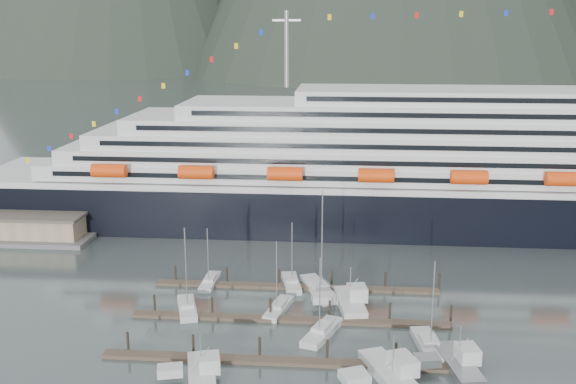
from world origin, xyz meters
name	(u,v)px	position (x,y,z in m)	size (l,w,h in m)	color
ground	(322,331)	(0.00, 0.00, 0.00)	(1600.00, 1600.00, 0.00)	#445150
cruise_ship	(471,174)	(30.03, 54.94, 12.04)	(210.00, 30.40, 50.30)	black
dock_near	(282,361)	(-4.93, -9.95, 0.31)	(48.18, 2.28, 3.20)	#4E4232
dock_mid	(290,319)	(-4.93, 3.05, 0.31)	(48.18, 2.28, 3.20)	#4E4232
dock_far	(296,286)	(-4.93, 16.05, 0.31)	(48.18, 2.28, 3.20)	#4E4232
sailboat_a	(187,308)	(-21.21, 5.27, 0.43)	(5.18, 9.48, 14.25)	silver
sailboat_b	(279,309)	(-7.01, 6.47, 0.40)	(4.18, 9.30, 12.07)	silver
sailboat_c	(322,333)	(0.05, -1.42, 0.42)	(6.02, 10.19, 12.58)	silver
sailboat_e	(210,282)	(-19.90, 16.62, 0.38)	(2.40, 8.58, 10.61)	silver
sailboat_f	(291,283)	(-5.87, 17.12, 0.41)	(4.24, 9.25, 11.97)	silver
sailboat_g	(319,289)	(-1.06, 14.71, 0.47)	(7.22, 12.20, 18.30)	silver
sailboat_h	(428,346)	(14.80, -4.23, 0.43)	(4.28, 10.17, 13.54)	silver
trawler_b	(201,373)	(-14.71, -15.03, 0.86)	(8.37, 10.66, 6.57)	silver
trawler_c	(391,376)	(9.14, -13.75, 0.89)	(11.07, 13.87, 6.92)	silver
trawler_d	(458,363)	(17.87, -9.72, 0.86)	(8.62, 11.54, 6.59)	gray
trawler_e	(349,301)	(3.94, 8.98, 0.92)	(8.92, 11.69, 7.31)	silver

